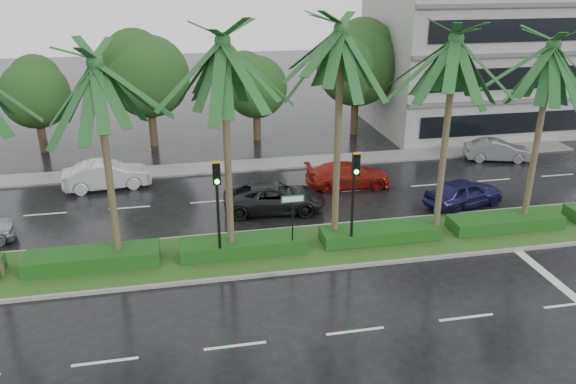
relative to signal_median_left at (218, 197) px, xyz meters
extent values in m
plane|color=black|center=(4.00, -0.30, -3.00)|extent=(120.00, 120.00, 0.00)
cube|color=slate|center=(4.00, 11.70, -2.94)|extent=(40.00, 2.00, 0.12)
cube|color=gray|center=(4.00, 0.70, -2.93)|extent=(36.00, 4.00, 0.14)
cube|color=#21511B|center=(4.00, 0.70, -2.85)|extent=(35.60, 3.70, 0.02)
cube|color=#184614|center=(-5.00, 0.70, -2.55)|extent=(5.20, 1.40, 0.60)
cube|color=#184614|center=(1.00, 0.70, -2.55)|extent=(5.20, 1.40, 0.60)
cube|color=#184614|center=(7.00, 0.70, -2.55)|extent=(5.20, 1.40, 0.60)
cube|color=#184614|center=(13.00, 0.70, -2.55)|extent=(5.20, 1.40, 0.60)
cube|color=silver|center=(-8.00, 6.70, -2.99)|extent=(2.00, 0.12, 0.01)
cube|color=silver|center=(-4.00, -5.30, -2.99)|extent=(2.00, 0.12, 0.01)
cube|color=silver|center=(-4.00, 6.70, -2.99)|extent=(2.00, 0.12, 0.01)
cube|color=silver|center=(0.00, -5.30, -2.99)|extent=(2.00, 0.12, 0.01)
cube|color=silver|center=(0.00, 6.70, -2.99)|extent=(2.00, 0.12, 0.01)
cube|color=silver|center=(4.00, -5.30, -2.99)|extent=(2.00, 0.12, 0.01)
cube|color=silver|center=(4.00, 6.70, -2.99)|extent=(2.00, 0.12, 0.01)
cube|color=silver|center=(8.00, -5.30, -2.99)|extent=(2.00, 0.12, 0.01)
cube|color=silver|center=(8.00, 6.70, -2.99)|extent=(2.00, 0.12, 0.01)
cube|color=silver|center=(12.00, -5.30, -2.99)|extent=(2.00, 0.12, 0.01)
cube|color=silver|center=(12.00, 6.70, -2.99)|extent=(2.00, 0.12, 0.01)
cube|color=silver|center=(16.00, 6.70, -2.99)|extent=(2.00, 0.12, 0.01)
cube|color=silver|center=(20.00, 6.70, -2.99)|extent=(2.00, 0.12, 0.01)
cube|color=silver|center=(12.50, -3.30, -2.99)|extent=(0.40, 6.00, 0.01)
cylinder|color=#48402A|center=(-4.00, 0.80, 1.13)|extent=(0.28, 0.28, 7.95)
cylinder|color=#48402A|center=(-4.00, 0.80, -2.63)|extent=(0.40, 0.40, 0.44)
cylinder|color=#48402A|center=(0.50, 0.60, 1.47)|extent=(0.28, 0.28, 8.63)
cylinder|color=#48402A|center=(0.50, 0.60, -2.63)|extent=(0.40, 0.40, 0.44)
cylinder|color=#48402A|center=(5.00, 0.90, 1.62)|extent=(0.28, 0.28, 8.94)
cylinder|color=#48402A|center=(5.00, 0.90, -2.63)|extent=(0.40, 0.40, 0.44)
cylinder|color=#48402A|center=(9.50, 0.50, 1.41)|extent=(0.28, 0.28, 8.52)
cylinder|color=#48402A|center=(9.50, 0.50, -2.63)|extent=(0.40, 0.40, 0.44)
cylinder|color=#48402A|center=(14.00, 0.80, 1.22)|extent=(0.28, 0.28, 8.14)
cylinder|color=#48402A|center=(14.00, 0.80, -2.63)|extent=(0.40, 0.40, 0.44)
cylinder|color=black|center=(0.00, 0.10, -1.15)|extent=(0.12, 0.12, 3.40)
cube|color=black|center=(0.00, -0.08, 1.00)|extent=(0.30, 0.18, 0.90)
cube|color=gold|center=(0.00, -0.20, 1.48)|extent=(0.34, 0.12, 0.06)
cylinder|color=black|center=(0.00, -0.18, 1.30)|extent=(0.18, 0.04, 0.18)
cylinder|color=black|center=(0.00, -0.18, 1.00)|extent=(0.18, 0.04, 0.18)
cylinder|color=#0CE519|center=(0.00, -0.18, 0.70)|extent=(0.18, 0.04, 0.18)
cylinder|color=black|center=(5.50, 0.10, -1.15)|extent=(0.12, 0.12, 3.40)
cube|color=black|center=(5.50, -0.08, 1.00)|extent=(0.30, 0.18, 0.90)
cube|color=gold|center=(5.50, -0.20, 1.48)|extent=(0.34, 0.12, 0.06)
cylinder|color=black|center=(5.50, -0.18, 1.30)|extent=(0.18, 0.04, 0.18)
cylinder|color=black|center=(5.50, -0.18, 1.00)|extent=(0.18, 0.04, 0.18)
cylinder|color=#0CE519|center=(5.50, -0.18, 0.70)|extent=(0.18, 0.04, 0.18)
cylinder|color=black|center=(3.00, 0.20, -1.55)|extent=(0.06, 0.06, 2.60)
cube|color=#0C5926|center=(3.00, 0.17, -0.40)|extent=(0.95, 0.04, 0.30)
cube|color=white|center=(3.00, 0.15, -0.40)|extent=(0.85, 0.01, 0.22)
cylinder|color=#362518|center=(-10.00, 17.20, -1.96)|extent=(0.52, 0.52, 2.09)
sphere|color=#1A3815|center=(-10.00, 17.20, 0.76)|extent=(4.29, 4.29, 4.29)
sphere|color=#1A3815|center=(-10.00, 17.50, 1.59)|extent=(3.22, 3.22, 3.22)
cylinder|color=#362518|center=(-3.00, 17.20, -1.71)|extent=(0.52, 0.52, 2.57)
sphere|color=#1A3815|center=(-3.00, 17.20, 1.64)|extent=(5.30, 5.30, 5.30)
sphere|color=#1A3815|center=(-3.00, 17.50, 2.67)|extent=(3.97, 3.97, 3.97)
cylinder|color=#362518|center=(4.00, 17.20, -1.98)|extent=(0.52, 0.52, 2.04)
sphere|color=#1A3815|center=(4.00, 17.20, 0.67)|extent=(4.19, 4.19, 4.19)
sphere|color=#1A3815|center=(4.00, 17.50, 1.48)|extent=(3.14, 3.14, 3.14)
cylinder|color=#362518|center=(11.00, 17.20, -1.64)|extent=(0.52, 0.52, 2.72)
sphere|color=#1A3815|center=(11.00, 17.20, 1.89)|extent=(5.59, 5.59, 5.59)
sphere|color=#1A3815|center=(11.00, 17.50, 2.98)|extent=(4.19, 4.19, 4.19)
cylinder|color=#362518|center=(18.00, 17.20, -1.87)|extent=(0.52, 0.52, 2.26)
sphere|color=#1A3815|center=(18.00, 17.20, 1.07)|extent=(4.65, 4.65, 4.65)
sphere|color=#1A3815|center=(18.00, 17.50, 1.98)|extent=(3.49, 3.49, 3.49)
cube|color=gray|center=(21.00, 17.70, 3.00)|extent=(16.00, 10.00, 12.00)
imported|color=#B3B3B3|center=(-5.30, 9.72, -2.24)|extent=(2.15, 4.74, 1.51)
imported|color=black|center=(3.07, 4.95, -2.31)|extent=(2.77, 5.17, 1.38)
imported|color=maroon|center=(7.57, 7.37, -2.32)|extent=(2.11, 4.73, 1.35)
imported|color=#181644|center=(12.50, 3.70, -2.29)|extent=(2.73, 4.47, 1.42)
imported|color=slate|center=(17.94, 9.86, -2.35)|extent=(2.36, 4.16, 1.30)
camera|label=1|loc=(-1.22, -20.09, 8.30)|focal=35.00mm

